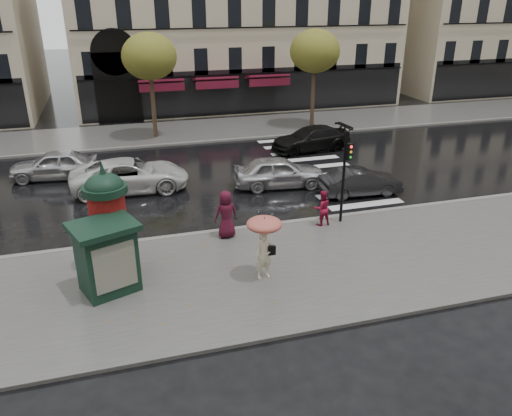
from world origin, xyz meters
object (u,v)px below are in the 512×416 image
object	(u,v)px
newsstand	(107,256)
car_white	(130,175)
morris_column	(108,219)
car_darkgrey	(361,182)
car_black	(311,139)
man_burgundy	(226,214)
car_far_silver	(54,165)
woman_red	(322,208)
car_silver	(279,172)
woman_umbrella	(264,238)
traffic_light	(345,169)

from	to	relation	value
newsstand	car_white	xyz separation A→B (m)	(1.14, 9.02, -0.53)
morris_column	car_darkgrey	distance (m)	12.14
morris_column	car_black	size ratio (longest dim) A/B	0.79
car_black	man_burgundy	bearing A→B (deg)	-41.89
car_white	car_far_silver	distance (m)	4.59
man_burgundy	newsstand	bearing A→B (deg)	22.14
car_far_silver	newsstand	bearing A→B (deg)	18.52
woman_red	car_silver	distance (m)	4.91
car_black	morris_column	bearing A→B (deg)	-51.10
woman_red	car_white	bearing A→B (deg)	-44.48
morris_column	car_far_silver	bearing A→B (deg)	104.25
car_far_silver	woman_red	bearing A→B (deg)	56.23
woman_umbrella	car_far_silver	xyz separation A→B (m)	(-7.40, 12.46, -0.84)
woman_umbrella	traffic_light	bearing A→B (deg)	37.09
woman_red	car_darkgrey	size ratio (longest dim) A/B	0.38
car_black	traffic_light	bearing A→B (deg)	-20.27
morris_column	car_black	distance (m)	16.56
man_burgundy	car_darkgrey	size ratio (longest dim) A/B	0.49
woman_red	car_far_silver	size ratio (longest dim) A/B	0.34
woman_umbrella	car_far_silver	world-z (taller)	woman_umbrella
car_black	car_silver	bearing A→B (deg)	-40.75
man_burgundy	morris_column	bearing A→B (deg)	7.87
woman_umbrella	car_black	xyz separation A→B (m)	(7.08, 13.54, -0.87)
car_silver	car_white	bearing A→B (deg)	84.42
car_black	woman_red	bearing A→B (deg)	-24.91
morris_column	traffic_light	bearing A→B (deg)	7.97
car_far_silver	car_darkgrey	bearing A→B (deg)	72.10
man_burgundy	car_far_silver	world-z (taller)	man_burgundy
newsstand	car_black	size ratio (longest dim) A/B	0.48
man_burgundy	traffic_light	world-z (taller)	traffic_light
woman_red	morris_column	distance (m)	8.35
man_burgundy	newsstand	world-z (taller)	newsstand
car_silver	car_far_silver	xyz separation A→B (m)	(-10.66, 4.29, -0.02)
man_burgundy	traffic_light	bearing A→B (deg)	171.01
newsstand	car_silver	size ratio (longest dim) A/B	0.53
car_far_silver	car_silver	bearing A→B (deg)	74.63
car_white	newsstand	bearing A→B (deg)	174.19
man_burgundy	car_white	distance (m)	7.16
morris_column	car_darkgrey	bearing A→B (deg)	19.72
traffic_light	car_darkgrey	world-z (taller)	traffic_light
woman_umbrella	car_far_silver	size ratio (longest dim) A/B	0.51
newsstand	car_darkgrey	xyz separation A→B (m)	(11.51, 5.43, -0.67)
car_silver	car_white	size ratio (longest dim) A/B	0.80
morris_column	man_burgundy	bearing A→B (deg)	16.80
car_darkgrey	newsstand	bearing A→B (deg)	117.81
car_black	car_far_silver	bearing A→B (deg)	-91.08
traffic_light	morris_column	bearing A→B (deg)	-172.03
morris_column	traffic_light	world-z (taller)	morris_column
car_darkgrey	car_far_silver	size ratio (longest dim) A/B	0.89
car_far_silver	car_black	bearing A→B (deg)	100.84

